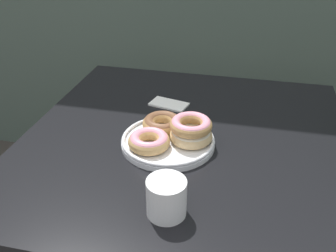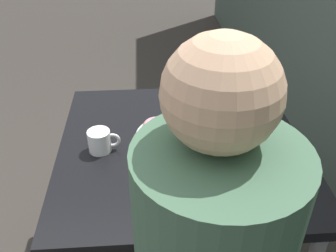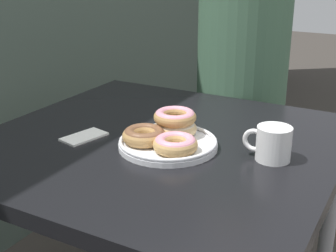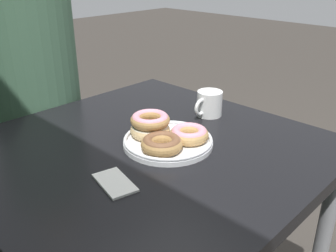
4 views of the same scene
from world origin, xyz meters
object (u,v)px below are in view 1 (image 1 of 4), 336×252
napkin (169,104)px  coffee_mug (167,196)px  donut_plate (171,134)px  dining_table (186,161)px

napkin → coffee_mug: bearing=-77.7°
donut_plate → napkin: 0.24m
dining_table → napkin: bearing=116.6°
coffee_mug → napkin: coffee_mug is taller
dining_table → donut_plate: (-0.03, -0.04, 0.12)m
coffee_mug → napkin: (-0.11, 0.50, -0.04)m
dining_table → donut_plate: donut_plate is taller
dining_table → coffee_mug: size_ratio=7.76×
napkin → donut_plate: bearing=-75.6°
dining_table → napkin: (-0.09, 0.19, 0.09)m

